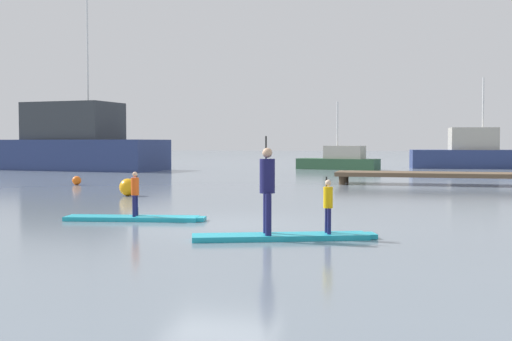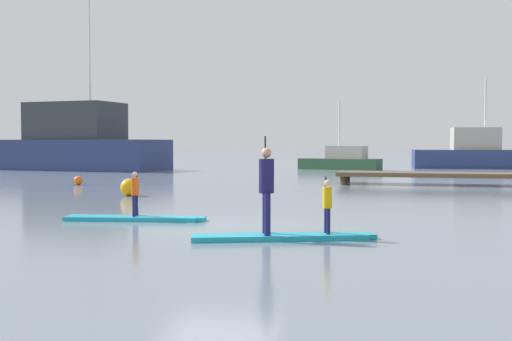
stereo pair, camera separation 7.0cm
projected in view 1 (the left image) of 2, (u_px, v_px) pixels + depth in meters
The scene contains 12 objects.
ground_plane at pixel (221, 225), 14.04m from camera, with size 240.00×240.00×0.00m, color slate.
paddleboard_near at pixel (135, 218), 14.83m from camera, with size 3.33×1.13×0.10m.
paddler_child_solo at pixel (135, 191), 14.81m from camera, with size 0.21×0.37×1.04m.
paddleboard_far at pixel (284, 237), 11.95m from camera, with size 3.46×1.68×0.10m.
paddler_adult at pixel (267, 185), 11.88m from camera, with size 0.37×0.49×1.85m.
paddler_child_front at pixel (328, 204), 12.02m from camera, with size 0.23×0.36×1.07m.
fishing_boat_white_large at pixel (60, 145), 42.21m from camera, with size 15.66×5.91×14.02m.
fishing_boat_green_midground at pixel (473, 154), 44.36m from camera, with size 8.61×3.37×6.35m.
trawler_grey_distant at pixel (340, 160), 42.47m from camera, with size 5.67×2.84×4.55m.
floating_dock at pixel (466, 175), 26.84m from camera, with size 10.95×2.03×0.54m.
mooring_buoy_near at pixel (77, 180), 27.11m from camera, with size 0.38×0.38×0.38m, color orange.
mooring_buoy_mid at pixel (128, 187), 21.58m from camera, with size 0.60×0.60×0.60m, color orange.
Camera 1 is at (4.10, -13.38, 1.84)m, focal length 44.44 mm.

